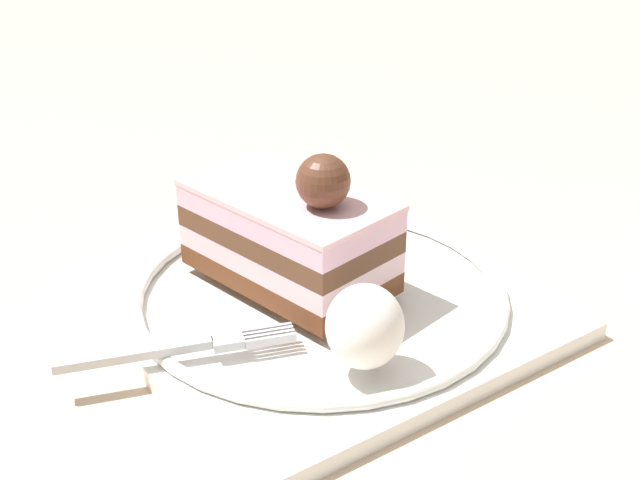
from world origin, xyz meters
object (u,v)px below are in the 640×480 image
at_px(dessert_plate, 320,299).
at_px(whipped_cream_dollop, 365,326).
at_px(cake_slice, 296,235).
at_px(fork, 187,349).

height_order(dessert_plate, whipped_cream_dollop, whipped_cream_dollop).
bearing_deg(cake_slice, dessert_plate, 104.00).
bearing_deg(dessert_plate, whipped_cream_dollop, 58.21).
relative_size(dessert_plate, cake_slice, 2.24).
bearing_deg(fork, whipped_cream_dollop, 126.69).
bearing_deg(whipped_cream_dollop, dessert_plate, -121.79).
distance_m(whipped_cream_dollop, fork, 0.09).
height_order(whipped_cream_dollop, fork, whipped_cream_dollop).
xyz_separation_m(cake_slice, fork, (0.09, 0.01, -0.03)).
relative_size(cake_slice, whipped_cream_dollop, 2.82).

